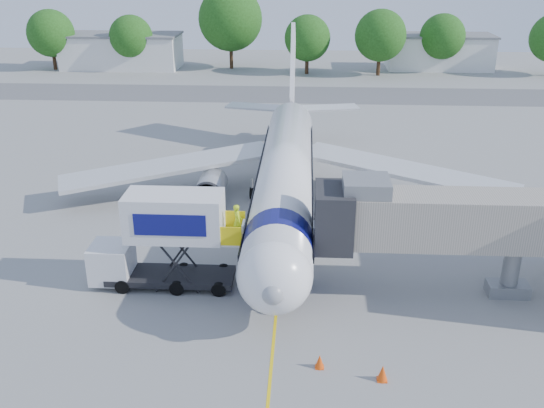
{
  "coord_description": "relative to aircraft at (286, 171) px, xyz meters",
  "views": [
    {
      "loc": [
        1.31,
        -36.28,
        17.39
      ],
      "look_at": [
        -0.61,
        -2.57,
        3.2
      ],
      "focal_mm": 40.0,
      "sensor_mm": 36.0,
      "label": 1
    }
  ],
  "objects": [
    {
      "name": "catering_hiloader",
      "position": [
        -6.26,
        -11.12,
        -0.19
      ],
      "size": [
        8.51,
        2.44,
        5.5
      ],
      "color": "black",
      "rests_on": "ground"
    },
    {
      "name": "ground",
      "position": [
        0.0,
        -4.12,
        -2.95
      ],
      "size": [
        160.0,
        160.0,
        0.0
      ],
      "primitive_type": "plane",
      "color": "gray",
      "rests_on": "ground"
    },
    {
      "name": "outbuilding_left",
      "position": [
        -28.0,
        55.88,
        -0.29
      ],
      "size": [
        18.4,
        8.4,
        5.3
      ],
      "color": "silver",
      "rests_on": "ground"
    },
    {
      "name": "safety_cone_a",
      "position": [
        4.9,
        -18.72,
        -2.58
      ],
      "size": [
        0.48,
        0.48,
        0.77
      ],
      "color": "#F24A0C",
      "rests_on": "ground"
    },
    {
      "name": "tree_d",
      "position": [
        1.31,
        52.35,
        2.33
      ],
      "size": [
        6.82,
        6.82,
        8.7
      ],
      "color": "#382314",
      "rests_on": "ground"
    },
    {
      "name": "tree_a",
      "position": [
        -38.19,
        53.57,
        2.61
      ],
      "size": [
        7.19,
        7.19,
        9.16
      ],
      "color": "#382314",
      "rests_on": "ground"
    },
    {
      "name": "taxiway_strip",
      "position": [
        0.0,
        37.88,
        -2.94
      ],
      "size": [
        120.0,
        10.0,
        0.01
      ],
      "primitive_type": "cube",
      "color": "#59595B",
      "rests_on": "ground"
    },
    {
      "name": "tree_f",
      "position": [
        21.74,
        55.29,
        2.33
      ],
      "size": [
        6.82,
        6.82,
        8.7
      ],
      "color": "#382314",
      "rests_on": "ground"
    },
    {
      "name": "aircraft",
      "position": [
        0.0,
        0.0,
        0.0
      ],
      "size": [
        34.17,
        37.73,
        11.35
      ],
      "color": "white",
      "rests_on": "ground"
    },
    {
      "name": "tree_b",
      "position": [
        -25.69,
        53.52,
        2.15
      ],
      "size": [
        6.6,
        6.6,
        8.41
      ],
      "color": "#382314",
      "rests_on": "ground"
    },
    {
      "name": "tree_e",
      "position": [
        12.0,
        51.69,
        2.88
      ],
      "size": [
        7.53,
        7.53,
        9.6
      ],
      "color": "#382314",
      "rests_on": "ground"
    },
    {
      "name": "jet_bridge",
      "position": [
        7.99,
        -11.12,
        1.39
      ],
      "size": [
        13.9,
        3.2,
        6.6
      ],
      "color": "#A59A8D",
      "rests_on": "ground"
    },
    {
      "name": "guidance_line",
      "position": [
        0.0,
        -4.12,
        -2.94
      ],
      "size": [
        0.15,
        70.0,
        0.01
      ],
      "primitive_type": "cube",
      "color": "yellow",
      "rests_on": "ground"
    },
    {
      "name": "tree_c",
      "position": [
        -10.63,
        56.12,
        4.68
      ],
      "size": [
        9.85,
        9.85,
        12.56
      ],
      "color": "#382314",
      "rests_on": "ground"
    },
    {
      "name": "outbuilding_right",
      "position": [
        22.0,
        57.88,
        -0.29
      ],
      "size": [
        16.4,
        7.4,
        5.3
      ],
      "color": "silver",
      "rests_on": "ground"
    },
    {
      "name": "safety_cone_b",
      "position": [
        2.18,
        -18.0,
        -2.62
      ],
      "size": [
        0.43,
        0.43,
        0.68
      ],
      "color": "#F24A0C",
      "rests_on": "ground"
    }
  ]
}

